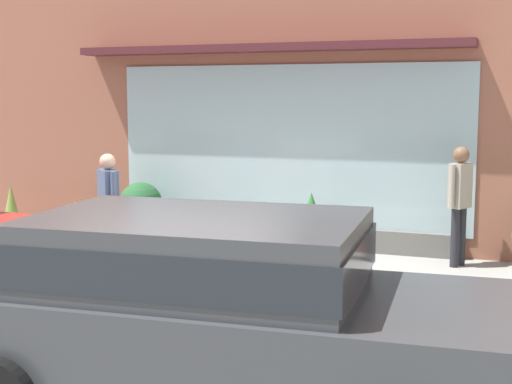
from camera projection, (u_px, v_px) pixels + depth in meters
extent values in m
plane|color=gray|center=(187.00, 289.00, 9.03)|extent=(60.00, 60.00, 0.00)
cube|color=#B2B2AD|center=(179.00, 289.00, 8.84)|extent=(14.00, 0.24, 0.12)
cube|color=#935642|center=(272.00, 82.00, 11.65)|extent=(14.00, 0.36, 5.26)
cube|color=#9EB7BC|center=(287.00, 147.00, 11.48)|extent=(5.81, 0.03, 2.59)
cube|color=#4C1E23|center=(264.00, 48.00, 11.26)|extent=(6.41, 0.56, 0.12)
cube|color=#605E59|center=(267.00, 233.00, 11.78)|extent=(6.21, 0.20, 0.36)
cylinder|color=#B2B2B7|center=(175.00, 268.00, 10.00)|extent=(0.32, 0.32, 0.06)
cylinder|color=#B2B2B7|center=(175.00, 245.00, 9.96)|extent=(0.22, 0.22, 0.62)
sphere|color=#B2B2B7|center=(174.00, 218.00, 9.91)|extent=(0.25, 0.25, 0.25)
cylinder|color=#B2B2B7|center=(165.00, 242.00, 10.01)|extent=(0.10, 0.09, 0.09)
cylinder|color=#B2B2B7|center=(184.00, 243.00, 9.90)|extent=(0.10, 0.09, 0.09)
cylinder|color=#B2B2B7|center=(170.00, 244.00, 9.82)|extent=(0.09, 0.10, 0.09)
cylinder|color=#232328|center=(112.00, 243.00, 9.91)|extent=(0.12, 0.12, 0.80)
cylinder|color=#232328|center=(108.00, 241.00, 10.06)|extent=(0.12, 0.12, 0.80)
cube|color=#475675|center=(108.00, 192.00, 9.90)|extent=(0.39, 0.37, 0.60)
sphere|color=tan|center=(107.00, 162.00, 9.84)|extent=(0.22, 0.22, 0.22)
cylinder|color=#475675|center=(114.00, 192.00, 9.71)|extent=(0.08, 0.08, 0.57)
cylinder|color=#475675|center=(103.00, 189.00, 10.08)|extent=(0.08, 0.08, 0.57)
cube|color=#472D1E|center=(115.00, 213.00, 9.66)|extent=(0.25, 0.23, 0.28)
cylinder|color=#232328|center=(455.00, 238.00, 10.17)|extent=(0.12, 0.12, 0.84)
cylinder|color=#232328|center=(461.00, 236.00, 10.29)|extent=(0.12, 0.12, 0.84)
cube|color=#9E9384|center=(460.00, 186.00, 10.13)|extent=(0.33, 0.39, 0.63)
sphere|color=brown|center=(461.00, 155.00, 10.07)|extent=(0.23, 0.23, 0.23)
cylinder|color=#9E9384|center=(452.00, 186.00, 9.98)|extent=(0.08, 0.08, 0.60)
cylinder|color=#9E9384|center=(468.00, 183.00, 10.28)|extent=(0.08, 0.08, 0.60)
cube|color=#383A3D|center=(226.00, 331.00, 5.43)|extent=(4.54, 2.08, 0.67)
cube|color=#383A3D|center=(197.00, 253.00, 5.41)|extent=(2.54, 1.79, 0.58)
cube|color=#1E2328|center=(197.00, 253.00, 5.41)|extent=(2.59, 1.81, 0.32)
cylinder|color=black|center=(417.00, 352.00, 5.95)|extent=(0.64, 0.23, 0.62)
cylinder|color=black|center=(118.00, 323.00, 6.71)|extent=(0.64, 0.23, 0.62)
cylinder|color=black|center=(23.00, 278.00, 8.35)|extent=(0.62, 0.20, 0.62)
cylinder|color=#4C4C51|center=(208.00, 237.00, 11.47)|extent=(0.25, 0.25, 0.35)
sphere|color=olive|center=(208.00, 218.00, 11.43)|extent=(0.33, 0.33, 0.33)
cylinder|color=#9E6042|center=(141.00, 231.00, 12.00)|extent=(0.50, 0.50, 0.33)
sphere|color=#23562D|center=(141.00, 204.00, 11.94)|extent=(0.72, 0.72, 0.72)
cylinder|color=#9E6042|center=(12.00, 227.00, 12.77)|extent=(0.33, 0.33, 0.21)
cone|color=olive|center=(11.00, 202.00, 12.72)|extent=(0.29, 0.29, 0.65)
cylinder|color=#B7B2A3|center=(311.00, 245.00, 10.74)|extent=(0.47, 0.47, 0.39)
cone|color=#2D6B33|center=(311.00, 213.00, 10.68)|extent=(0.42, 0.42, 0.60)
cylinder|color=#B7B2A3|center=(79.00, 230.00, 12.34)|extent=(0.34, 0.34, 0.26)
sphere|color=#4C934C|center=(78.00, 214.00, 12.31)|extent=(0.41, 0.41, 0.41)
sphere|color=orange|center=(79.00, 209.00, 12.17)|extent=(0.12, 0.12, 0.12)
sphere|color=#E5C64C|center=(75.00, 211.00, 12.16)|extent=(0.09, 0.09, 0.09)
sphere|color=#B266B7|center=(73.00, 211.00, 12.17)|extent=(0.08, 0.08, 0.08)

